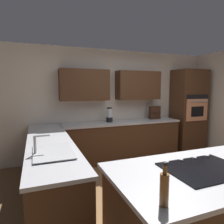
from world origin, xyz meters
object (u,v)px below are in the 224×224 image
(sink_unit, at_px, (52,151))
(oil_bottle, at_px, (164,188))
(cooktop, at_px, (204,168))
(blender, at_px, (109,116))
(spice_rack, at_px, (155,113))
(wall_oven, at_px, (188,111))

(sink_unit, bearing_deg, oil_bottle, 113.08)
(oil_bottle, bearing_deg, sink_unit, -66.92)
(cooktop, height_order, blender, blender)
(cooktop, relative_size, blender, 2.25)
(spice_rack, relative_size, oil_bottle, 1.09)
(sink_unit, height_order, oil_bottle, oil_bottle)
(blender, bearing_deg, sink_unit, 52.53)
(sink_unit, height_order, cooktop, sink_unit)
(wall_oven, relative_size, oil_bottle, 7.23)
(cooktop, xyz_separation_m, spice_rack, (-1.35, -2.93, 0.16))
(oil_bottle, bearing_deg, wall_oven, -133.72)
(blender, xyz_separation_m, oil_bottle, (0.83, 3.27, -0.02))
(sink_unit, distance_m, cooktop, 1.69)
(cooktop, bearing_deg, blender, -91.93)
(cooktop, bearing_deg, wall_oven, -129.49)
(blender, distance_m, spice_rack, 1.25)
(sink_unit, relative_size, oil_bottle, 2.34)
(wall_oven, height_order, cooktop, wall_oven)
(wall_oven, distance_m, cooktop, 3.70)
(blender, bearing_deg, cooktop, 88.07)
(cooktop, height_order, spice_rack, spice_rack)
(wall_oven, height_order, spice_rack, wall_oven)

